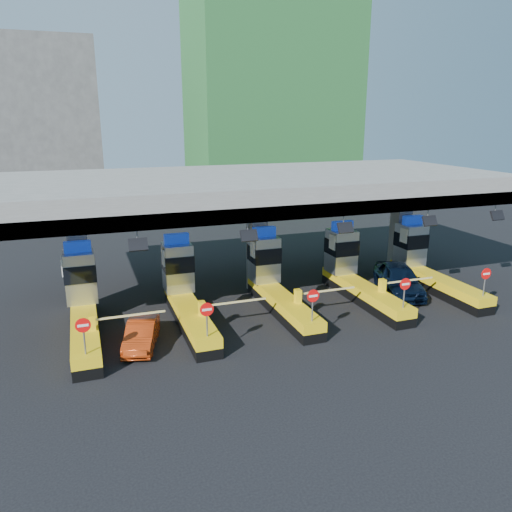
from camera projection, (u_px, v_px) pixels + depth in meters
name	position (u px, v px, depth m)	size (l,w,h in m)	color
ground	(275.00, 307.00, 27.61)	(120.00, 120.00, 0.00)	black
toll_canopy	(258.00, 190.00, 28.57)	(28.00, 12.09, 7.00)	slate
toll_lane_far_left	(83.00, 303.00, 24.27)	(4.43, 8.00, 4.16)	black
toll_lane_left	(184.00, 292.00, 25.88)	(4.43, 8.00, 4.16)	black
toll_lane_center	(274.00, 281.00, 27.49)	(4.43, 8.00, 4.16)	black
toll_lane_right	(353.00, 272.00, 29.10)	(4.43, 8.00, 4.16)	black
toll_lane_far_right	(425.00, 264.00, 30.71)	(4.43, 8.00, 4.16)	black
bg_building_scaffold	(271.00, 82.00, 56.75)	(18.00, 12.00, 28.00)	#1E5926
bg_building_concrete	(30.00, 128.00, 53.35)	(14.00, 10.00, 18.00)	#4C4C49
van	(399.00, 279.00, 29.54)	(2.08, 5.17, 1.76)	black
red_car	(141.00, 334.00, 22.69)	(1.27, 3.63, 1.20)	#A52F0C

